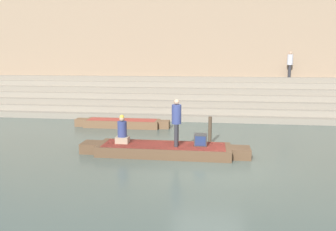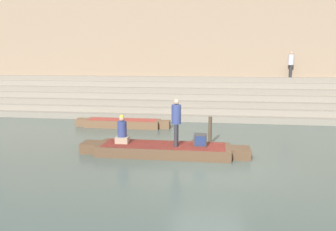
{
  "view_description": "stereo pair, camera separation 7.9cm",
  "coord_description": "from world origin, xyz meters",
  "px_view_note": "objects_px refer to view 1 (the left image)",
  "views": [
    {
      "loc": [
        0.03,
        -10.68,
        3.56
      ],
      "look_at": [
        -1.68,
        2.19,
        1.28
      ],
      "focal_mm": 35.0,
      "sensor_mm": 36.0,
      "label": 1
    },
    {
      "loc": [
        0.11,
        -10.67,
        3.56
      ],
      "look_at": [
        -1.68,
        2.19,
        1.28
      ],
      "focal_mm": 35.0,
      "sensor_mm": 36.0,
      "label": 2
    }
  ],
  "objects_px": {
    "person_standing": "(176,119)",
    "moored_boat_shore": "(122,123)",
    "rowboat_main": "(164,149)",
    "person_on_steps": "(290,63)",
    "person_rowing": "(122,132)",
    "tv_set": "(201,140)",
    "mooring_post": "(210,130)"
  },
  "relations": [
    {
      "from": "tv_set",
      "to": "moored_boat_shore",
      "type": "relative_size",
      "value": 0.09
    },
    {
      "from": "person_rowing",
      "to": "moored_boat_shore",
      "type": "distance_m",
      "value": 4.81
    },
    {
      "from": "person_on_steps",
      "to": "moored_boat_shore",
      "type": "bearing_deg",
      "value": -5.09
    },
    {
      "from": "person_on_steps",
      "to": "person_standing",
      "type": "bearing_deg",
      "value": 22.81
    },
    {
      "from": "moored_boat_shore",
      "to": "person_on_steps",
      "type": "xyz_separation_m",
      "value": [
        9.61,
        6.01,
        3.07
      ]
    },
    {
      "from": "person_rowing",
      "to": "tv_set",
      "type": "height_order",
      "value": "person_rowing"
    },
    {
      "from": "person_on_steps",
      "to": "person_rowing",
      "type": "bearing_deg",
      "value": 14.8
    },
    {
      "from": "mooring_post",
      "to": "person_on_steps",
      "type": "bearing_deg",
      "value": 60.46
    },
    {
      "from": "tv_set",
      "to": "person_on_steps",
      "type": "height_order",
      "value": "person_on_steps"
    },
    {
      "from": "moored_boat_shore",
      "to": "person_standing",
      "type": "bearing_deg",
      "value": -59.75
    },
    {
      "from": "moored_boat_shore",
      "to": "person_on_steps",
      "type": "bearing_deg",
      "value": 26.92
    },
    {
      "from": "rowboat_main",
      "to": "person_standing",
      "type": "height_order",
      "value": "person_standing"
    },
    {
      "from": "tv_set",
      "to": "moored_boat_shore",
      "type": "xyz_separation_m",
      "value": [
        -4.25,
        4.55,
        -0.38
      ]
    },
    {
      "from": "mooring_post",
      "to": "person_on_steps",
      "type": "distance_m",
      "value": 10.55
    },
    {
      "from": "person_standing",
      "to": "person_rowing",
      "type": "height_order",
      "value": "person_standing"
    },
    {
      "from": "moored_boat_shore",
      "to": "rowboat_main",
      "type": "bearing_deg",
      "value": -63.32
    },
    {
      "from": "person_standing",
      "to": "person_rowing",
      "type": "bearing_deg",
      "value": 173.81
    },
    {
      "from": "rowboat_main",
      "to": "tv_set",
      "type": "distance_m",
      "value": 1.42
    },
    {
      "from": "rowboat_main",
      "to": "person_rowing",
      "type": "bearing_deg",
      "value": 178.15
    },
    {
      "from": "person_rowing",
      "to": "person_on_steps",
      "type": "bearing_deg",
      "value": 60.97
    },
    {
      "from": "person_rowing",
      "to": "moored_boat_shore",
      "type": "height_order",
      "value": "person_rowing"
    },
    {
      "from": "rowboat_main",
      "to": "person_on_steps",
      "type": "relative_size",
      "value": 3.81
    },
    {
      "from": "person_standing",
      "to": "person_on_steps",
      "type": "xyz_separation_m",
      "value": [
        6.24,
        10.77,
        1.9
      ]
    },
    {
      "from": "person_standing",
      "to": "tv_set",
      "type": "distance_m",
      "value": 1.19
    },
    {
      "from": "person_on_steps",
      "to": "rowboat_main",
      "type": "bearing_deg",
      "value": 20.7
    },
    {
      "from": "moored_boat_shore",
      "to": "mooring_post",
      "type": "bearing_deg",
      "value": -37.14
    },
    {
      "from": "moored_boat_shore",
      "to": "person_rowing",
      "type": "bearing_deg",
      "value": -79.37
    },
    {
      "from": "person_standing",
      "to": "moored_boat_shore",
      "type": "relative_size",
      "value": 0.35
    },
    {
      "from": "rowboat_main",
      "to": "tv_set",
      "type": "bearing_deg",
      "value": 5.34
    },
    {
      "from": "tv_set",
      "to": "person_on_steps",
      "type": "xyz_separation_m",
      "value": [
        5.36,
        10.56,
        2.68
      ]
    },
    {
      "from": "person_rowing",
      "to": "rowboat_main",
      "type": "bearing_deg",
      "value": 6.67
    },
    {
      "from": "person_standing",
      "to": "tv_set",
      "type": "xyz_separation_m",
      "value": [
        0.87,
        0.21,
        -0.78
      ]
    }
  ]
}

